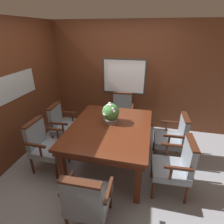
% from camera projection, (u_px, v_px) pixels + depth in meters
% --- Properties ---
extents(ground_plane, '(14.00, 14.00, 0.00)m').
position_uv_depth(ground_plane, '(102.00, 166.00, 3.17)').
color(ground_plane, '#93969E').
extents(wall_back, '(7.20, 0.08, 2.45)m').
position_uv_depth(wall_back, '(121.00, 77.00, 4.13)').
color(wall_back, '#5B2D19').
rests_on(wall_back, ground_plane).
extents(wall_left, '(0.08, 7.20, 2.45)m').
position_uv_depth(wall_left, '(9.00, 95.00, 2.98)').
color(wall_left, '#5B2D19').
rests_on(wall_left, ground_plane).
extents(dining_table, '(1.33, 1.60, 0.77)m').
position_uv_depth(dining_table, '(110.00, 131.00, 2.96)').
color(dining_table, '#562614').
rests_on(dining_table, ground_plane).
extents(chair_left_near, '(0.53, 0.54, 0.91)m').
position_uv_depth(chair_left_near, '(44.00, 144.00, 2.95)').
color(chair_left_near, '#472314').
rests_on(chair_left_near, ground_plane).
extents(chair_head_far, '(0.56, 0.55, 0.91)m').
position_uv_depth(chair_head_far, '(122.00, 111.00, 4.13)').
color(chair_head_far, '#472314').
rests_on(chair_head_far, ground_plane).
extents(chair_left_far, '(0.55, 0.56, 0.91)m').
position_uv_depth(chair_left_far, '(63.00, 124.00, 3.56)').
color(chair_left_far, '#472314').
rests_on(chair_left_far, ground_plane).
extents(chair_head_near, '(0.54, 0.53, 0.91)m').
position_uv_depth(chair_head_near, '(87.00, 199.00, 1.99)').
color(chair_head_near, '#472314').
rests_on(chair_head_near, ground_plane).
extents(chair_right_near, '(0.54, 0.55, 0.91)m').
position_uv_depth(chair_right_near, '(176.00, 165.00, 2.49)').
color(chair_right_near, '#472314').
rests_on(chair_right_near, ground_plane).
extents(chair_right_far, '(0.53, 0.54, 0.91)m').
position_uv_depth(chair_right_far, '(174.00, 137.00, 3.15)').
color(chair_right_far, '#472314').
rests_on(chair_right_far, ground_plane).
extents(potted_plant, '(0.29, 0.30, 0.36)m').
position_uv_depth(potted_plant, '(111.00, 113.00, 2.99)').
color(potted_plant, gray).
rests_on(potted_plant, dining_table).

